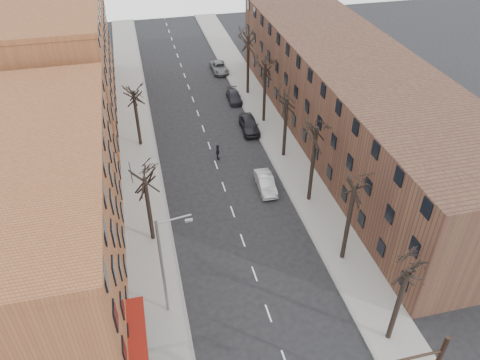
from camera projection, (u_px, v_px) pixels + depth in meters
sidewalk_left at (137, 140)px, 54.27m from camera, size 4.00×90.00×0.15m
sidewalk_right at (269, 124)px, 57.29m from camera, size 4.00×90.00×0.15m
building_left_near at (30, 225)px, 33.59m from camera, size 12.00×26.00×12.00m
building_left_far at (57, 60)px, 55.69m from camera, size 12.00×28.00×14.00m
building_right at (352, 99)px, 51.96m from camera, size 12.00×50.00×10.00m
tree_right_a at (388, 338)px, 33.00m from camera, size 5.20×5.20×10.00m
tree_right_b at (342, 258)px, 39.26m from camera, size 5.20×5.20×10.80m
tree_right_c at (309, 200)px, 45.52m from camera, size 5.20×5.20×11.60m
tree_right_d at (283, 156)px, 51.78m from camera, size 5.20×5.20×10.00m
tree_right_e at (264, 121)px, 58.04m from camera, size 5.20×5.20×10.80m
tree_right_f at (248, 94)px, 64.30m from camera, size 5.20×5.20×11.60m
tree_left_a at (153, 239)px, 41.09m from camera, size 5.20×5.20×9.50m
tree_left_b at (141, 145)px, 53.60m from camera, size 5.20×5.20×9.50m
streetlight at (164, 263)px, 31.96m from camera, size 2.45×0.22×9.03m
silver_sedan at (266, 183)px, 46.53m from camera, size 1.69×4.41×1.43m
parked_car_near at (249, 124)px, 55.72m from camera, size 2.19×4.97×1.67m
parked_car_mid at (234, 97)px, 62.16m from camera, size 1.85×4.25×1.22m
parked_car_far at (219, 67)px, 69.85m from camera, size 2.25×4.82×1.34m
pedestrian_crossing at (218, 152)px, 50.72m from camera, size 0.68×1.13×1.80m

